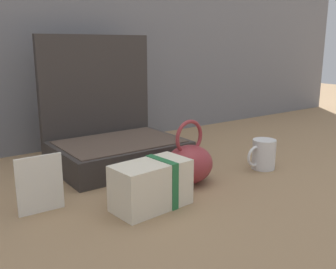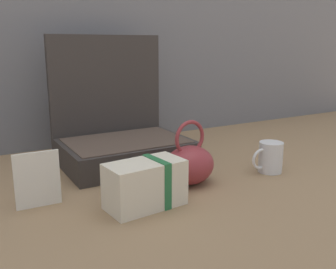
{
  "view_description": "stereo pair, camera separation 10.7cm",
  "coord_description": "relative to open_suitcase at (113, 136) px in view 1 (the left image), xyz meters",
  "views": [
    {
      "loc": [
        -0.64,
        -0.87,
        0.4
      ],
      "look_at": [
        -0.03,
        -0.02,
        0.15
      ],
      "focal_mm": 40.57,
      "sensor_mm": 36.0,
      "label": 1
    },
    {
      "loc": [
        -0.55,
        -0.93,
        0.4
      ],
      "look_at": [
        -0.03,
        -0.02,
        0.15
      ],
      "focal_mm": 40.57,
      "sensor_mm": 36.0,
      "label": 2
    }
  ],
  "objects": [
    {
      "name": "coffee_mug",
      "position": [
        0.37,
        -0.35,
        -0.04
      ],
      "size": [
        0.11,
        0.08,
        0.1
      ],
      "color": "silver",
      "rests_on": "ground_plane"
    },
    {
      "name": "cream_toiletry_bag",
      "position": [
        -0.09,
        -0.39,
        -0.03
      ],
      "size": [
        0.2,
        0.12,
        0.12
      ],
      "color": "beige",
      "rests_on": "ground_plane"
    },
    {
      "name": "ground_plane",
      "position": [
        0.06,
        -0.26,
        -0.09
      ],
      "size": [
        6.0,
        6.0,
        0.0
      ],
      "primitive_type": "plane",
      "color": "#8C6D4C"
    },
    {
      "name": "teal_pouch_handbag",
      "position": [
        0.09,
        -0.31,
        -0.03
      ],
      "size": [
        0.16,
        0.14,
        0.19
      ],
      "color": "maroon",
      "rests_on": "ground_plane"
    },
    {
      "name": "info_card_left",
      "position": [
        -0.33,
        -0.25,
        -0.02
      ],
      "size": [
        0.11,
        0.01,
        0.14
      ],
      "primitive_type": "cube",
      "rotation": [
        0.0,
        0.0,
        -0.03
      ],
      "color": "silver",
      "rests_on": "ground_plane"
    },
    {
      "name": "open_suitcase",
      "position": [
        0.0,
        0.0,
        0.0
      ],
      "size": [
        0.42,
        0.32,
        0.43
      ],
      "color": "#332D2B",
      "rests_on": "ground_plane"
    }
  ]
}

